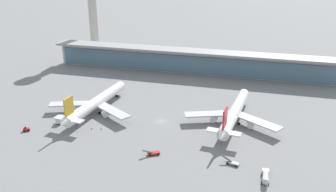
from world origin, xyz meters
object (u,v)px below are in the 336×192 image
object	(u,v)px
airliner_left_stand	(95,103)
service_truck_at_far_stand_red	(153,153)
safety_cone_charlie	(77,125)
safety_cone_alpha	(91,128)
service_truck_under_wing_red	(26,129)
control_tower	(92,1)
safety_cone_bravo	(61,125)
service_truck_by_tail_grey	(232,163)
service_truck_mid_apron_blue	(60,119)
service_truck_on_taxiway_yellow	(257,120)
safety_cone_delta	(101,129)
service_truck_near_nose_olive	(266,176)
airliner_centre_stand	(234,113)

from	to	relation	value
airliner_left_stand	service_truck_at_far_stand_red	bearing A→B (deg)	-39.00
safety_cone_charlie	safety_cone_alpha	bearing A→B (deg)	-10.91
service_truck_under_wing_red	control_tower	world-z (taller)	control_tower
safety_cone_bravo	service_truck_by_tail_grey	bearing A→B (deg)	-9.37
service_truck_mid_apron_blue	service_truck_at_far_stand_red	distance (m)	52.77
service_truck_on_taxiway_yellow	safety_cone_delta	size ratio (longest dim) A/B	9.91
service_truck_under_wing_red	service_truck_mid_apron_blue	world-z (taller)	service_truck_mid_apron_blue
service_truck_at_far_stand_red	safety_cone_delta	bearing A→B (deg)	152.38
airliner_left_stand	safety_cone_charlie	size ratio (longest dim) A/B	83.02
service_truck_under_wing_red	service_truck_on_taxiway_yellow	world-z (taller)	service_truck_on_taxiway_yellow
service_truck_near_nose_olive	control_tower	bearing A→B (deg)	132.91
control_tower	safety_cone_bravo	distance (m)	130.12
service_truck_mid_apron_blue	safety_cone_charlie	size ratio (longest dim) A/B	10.92
service_truck_near_nose_olive	safety_cone_alpha	distance (m)	78.42
service_truck_mid_apron_blue	service_truck_by_tail_grey	xyz separation A→B (m)	(80.57, -15.94, -0.88)
airliner_left_stand	safety_cone_charlie	bearing A→B (deg)	-97.50
control_tower	safety_cone_delta	size ratio (longest dim) A/B	102.07
service_truck_under_wing_red	safety_cone_alpha	size ratio (longest dim) A/B	4.75
airliner_centre_stand	service_truck_at_far_stand_red	world-z (taller)	airliner_centre_stand
service_truck_under_wing_red	service_truck_on_taxiway_yellow	size ratio (longest dim) A/B	0.48
service_truck_on_taxiway_yellow	service_truck_mid_apron_blue	bearing A→B (deg)	-164.80
service_truck_at_far_stand_red	service_truck_near_nose_olive	bearing A→B (deg)	-8.32
service_truck_by_tail_grey	control_tower	world-z (taller)	control_tower
control_tower	safety_cone_bravo	world-z (taller)	control_tower
service_truck_on_taxiway_yellow	safety_cone_alpha	xyz separation A→B (m)	(-71.17, -26.64, -0.49)
airliner_left_stand	airliner_centre_stand	bearing A→B (deg)	4.59
service_truck_mid_apron_blue	safety_cone_alpha	world-z (taller)	service_truck_mid_apron_blue
service_truck_by_tail_grey	service_truck_near_nose_olive	bearing A→B (deg)	-30.49
service_truck_mid_apron_blue	service_truck_by_tail_grey	distance (m)	82.13
airliner_left_stand	service_truck_under_wing_red	size ratio (longest dim) A/B	17.47
airliner_centre_stand	safety_cone_charlie	world-z (taller)	airliner_centre_stand
safety_cone_delta	service_truck_by_tail_grey	bearing A→B (deg)	-13.41
airliner_left_stand	service_truck_on_taxiway_yellow	xyz separation A→B (m)	(76.94, 9.34, -4.07)
airliner_centre_stand	service_truck_by_tail_grey	size ratio (longest dim) A/B	8.42
service_truck_on_taxiway_yellow	service_truck_near_nose_olive	bearing A→B (deg)	-84.48
airliner_centre_stand	service_truck_by_tail_grey	distance (m)	36.24
service_truck_mid_apron_blue	airliner_centre_stand	bearing A→B (deg)	14.40
service_truck_near_nose_olive	service_truck_mid_apron_blue	world-z (taller)	service_truck_mid_apron_blue
service_truck_on_taxiway_yellow	service_truck_at_far_stand_red	world-z (taller)	same
service_truck_near_nose_olive	safety_cone_delta	distance (m)	74.45
service_truck_at_far_stand_red	safety_cone_delta	size ratio (longest dim) A/B	9.35
service_truck_by_tail_grey	service_truck_on_taxiway_yellow	world-z (taller)	same
control_tower	safety_cone_delta	world-z (taller)	control_tower
service_truck_on_taxiway_yellow	safety_cone_bravo	world-z (taller)	service_truck_on_taxiway_yellow
service_truck_on_taxiway_yellow	safety_cone_charlie	world-z (taller)	service_truck_on_taxiway_yellow
safety_cone_bravo	service_truck_near_nose_olive	bearing A→B (deg)	-12.49
service_truck_by_tail_grey	safety_cone_charlie	distance (m)	72.96
service_truck_on_taxiway_yellow	airliner_centre_stand	bearing A→B (deg)	-159.04
service_truck_mid_apron_blue	safety_cone_charlie	bearing A→B (deg)	-7.40
service_truck_under_wing_red	service_truck_by_tail_grey	bearing A→B (deg)	-2.60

